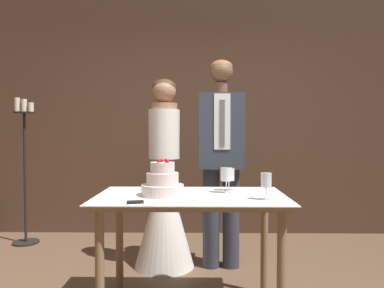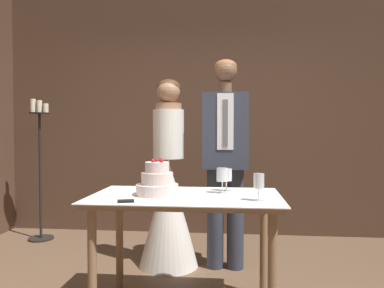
{
  "view_description": "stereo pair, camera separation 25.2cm",
  "coord_description": "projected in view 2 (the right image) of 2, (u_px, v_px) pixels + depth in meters",
  "views": [
    {
      "loc": [
        0.09,
        -2.28,
        1.23
      ],
      "look_at": [
        0.05,
        0.65,
        1.13
      ],
      "focal_mm": 35.0,
      "sensor_mm": 36.0,
      "label": 1
    },
    {
      "loc": [
        0.34,
        -2.27,
        1.23
      ],
      "look_at": [
        0.05,
        0.65,
        1.13
      ],
      "focal_mm": 35.0,
      "sensor_mm": 36.0,
      "label": 2
    }
  ],
  "objects": [
    {
      "name": "wine_glass_far",
      "position": [
        222.0,
        175.0,
        2.59
      ],
      "size": [
        0.08,
        0.08,
        0.18
      ],
      "color": "silver",
      "rests_on": "cake_table"
    },
    {
      "name": "groom",
      "position": [
        225.0,
        153.0,
        3.34
      ],
      "size": [
        0.4,
        0.25,
        1.87
      ],
      "color": "#333847",
      "rests_on": "ground_plane"
    },
    {
      "name": "tiered_cake",
      "position": [
        157.0,
        182.0,
        2.52
      ],
      "size": [
        0.28,
        0.28,
        0.25
      ],
      "color": "beige",
      "rests_on": "cake_table"
    },
    {
      "name": "wine_glass_near",
      "position": [
        259.0,
        182.0,
        2.31
      ],
      "size": [
        0.07,
        0.07,
        0.17
      ],
      "color": "silver",
      "rests_on": "cake_table"
    },
    {
      "name": "bride",
      "position": [
        169.0,
        197.0,
        3.4
      ],
      "size": [
        0.54,
        0.54,
        1.7
      ],
      "color": "white",
      "rests_on": "ground_plane"
    },
    {
      "name": "wine_glass_middle",
      "position": [
        226.0,
        176.0,
        2.69
      ],
      "size": [
        0.08,
        0.08,
        0.16
      ],
      "color": "silver",
      "rests_on": "cake_table"
    },
    {
      "name": "candle_stand",
      "position": [
        40.0,
        168.0,
        4.24
      ],
      "size": [
        0.28,
        0.28,
        1.6
      ],
      "color": "black",
      "rests_on": "ground_plane"
    },
    {
      "name": "cake_table",
      "position": [
        186.0,
        211.0,
        2.52
      ],
      "size": [
        1.27,
        0.76,
        0.8
      ],
      "color": "#8E6B4C",
      "rests_on": "ground_plane"
    },
    {
      "name": "cake_knife",
      "position": [
        138.0,
        201.0,
        2.26
      ],
      "size": [
        0.4,
        0.14,
        0.02
      ],
      "rotation": [
        0.0,
        0.0,
        0.29
      ],
      "color": "silver",
      "rests_on": "cake_table"
    },
    {
      "name": "wall_back",
      "position": [
        201.0,
        112.0,
        4.54
      ],
      "size": [
        4.98,
        0.12,
        2.94
      ],
      "primitive_type": "cube",
      "color": "#513828",
      "rests_on": "ground_plane"
    }
  ]
}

